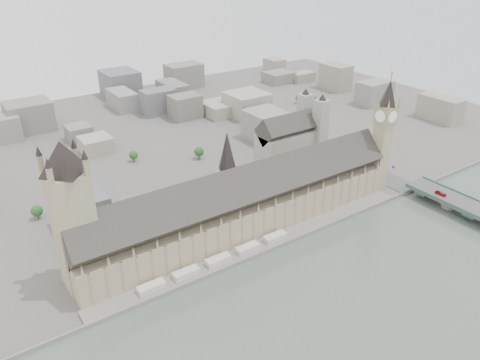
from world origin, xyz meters
TOP-DOWN VIEW (x-y plane):
  - ground at (0.00, 0.00)m, footprint 900.00×900.00m
  - embankment_wall at (0.00, -15.00)m, footprint 600.00×1.50m
  - river_terrace at (0.00, -7.50)m, footprint 270.00×15.00m
  - terrace_tents at (-40.00, -7.00)m, footprint 118.00×7.00m
  - palace_of_westminster at (0.00, 19.70)m, footprint 265.00×40.73m
  - elizabeth_tower at (138.00, 8.00)m, footprint 17.00×17.00m
  - victoria_tower at (-122.00, 26.00)m, footprint 30.00×30.00m
  - central_tower at (-10.00, 26.00)m, footprint 13.00×13.00m
  - westminster_abbey at (110.92, 95.00)m, footprint 68.00×36.00m
  - city_skyline_inland at (0.00, 245.00)m, footprint 720.00×360.00m
  - park_trees at (-10.00, 60.00)m, footprint 110.00×30.00m
  - red_bus_north at (157.37, -43.65)m, footprint 2.40×9.43m
  - car_approach at (168.54, 14.04)m, footprint 3.36×4.66m

SIDE VIEW (x-z plane):
  - ground at x=0.00m, z-range 0.00..0.00m
  - river_terrace at x=0.00m, z-range 0.00..2.00m
  - embankment_wall at x=0.00m, z-range 0.00..3.00m
  - terrace_tents at x=-40.00m, z-range 2.00..6.00m
  - park_trees at x=-10.00m, z-range 0.00..15.00m
  - car_approach at x=168.54m, z-range 10.25..11.50m
  - red_bus_north at x=157.37m, z-range 10.25..12.87m
  - city_skyline_inland at x=0.00m, z-range 0.00..38.00m
  - palace_of_westminster at x=0.00m, z-range -5.02..50.43m
  - westminster_abbey at x=110.92m, z-range -6.92..57.08m
  - victoria_tower at x=-122.00m, z-range 5.20..105.20m
  - central_tower at x=-10.00m, z-range 33.92..81.92m
  - elizabeth_tower at x=138.00m, z-range 4.34..111.84m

